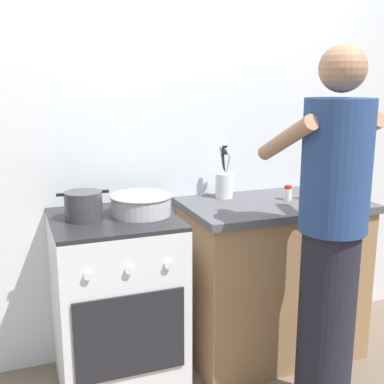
% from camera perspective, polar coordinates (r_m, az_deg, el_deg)
% --- Properties ---
extents(ground, '(6.00, 6.00, 0.00)m').
position_cam_1_polar(ground, '(2.76, -0.10, -21.35)').
color(ground, '#6B5B4C').
extents(back_wall, '(3.20, 0.10, 2.50)m').
position_cam_1_polar(back_wall, '(2.84, 0.14, 6.77)').
color(back_wall, silver).
rests_on(back_wall, ground).
extents(countertop, '(1.00, 0.60, 0.90)m').
position_cam_1_polar(countertop, '(2.87, 9.30, -9.80)').
color(countertop, '#99724C').
rests_on(countertop, ground).
extents(stove_range, '(0.60, 0.62, 0.90)m').
position_cam_1_polar(stove_range, '(2.58, -8.79, -12.60)').
color(stove_range, silver).
rests_on(stove_range, ground).
extents(pot, '(0.25, 0.18, 0.14)m').
position_cam_1_polar(pot, '(2.39, -12.54, -1.57)').
color(pot, '#38383D').
rests_on(pot, stove_range).
extents(mixing_bowl, '(0.31, 0.31, 0.10)m').
position_cam_1_polar(mixing_bowl, '(2.43, -5.97, -1.35)').
color(mixing_bowl, '#B7B7BC').
rests_on(mixing_bowl, stove_range).
extents(utensil_crock, '(0.10, 0.10, 0.32)m').
position_cam_1_polar(utensil_crock, '(2.77, 3.78, 1.22)').
color(utensil_crock, silver).
rests_on(utensil_crock, countertop).
extents(spice_bottle, '(0.04, 0.04, 0.08)m').
position_cam_1_polar(spice_bottle, '(2.77, 11.11, -0.10)').
color(spice_bottle, silver).
rests_on(spice_bottle, countertop).
extents(oil_bottle, '(0.07, 0.07, 0.22)m').
position_cam_1_polar(oil_bottle, '(2.78, 14.82, 0.80)').
color(oil_bottle, gold).
rests_on(oil_bottle, countertop).
extents(person, '(0.41, 0.50, 1.70)m').
position_cam_1_polar(person, '(2.28, 15.89, -5.29)').
color(person, black).
rests_on(person, ground).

